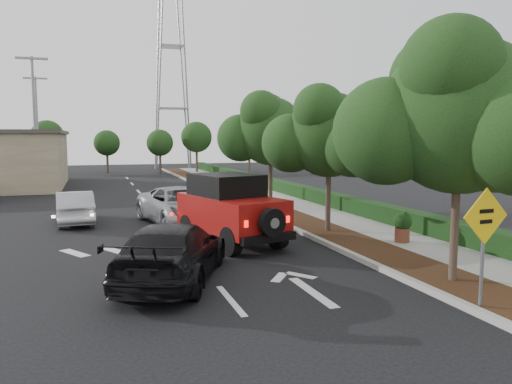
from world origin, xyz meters
name	(u,v)px	position (x,y,z in m)	size (l,w,h in m)	color
ground	(231,300)	(0.00, 0.00, 0.00)	(120.00, 120.00, 0.00)	black
curb	(258,212)	(4.60, 12.00, 0.07)	(0.20, 70.00, 0.15)	#9E9B93
planting_strip	(277,212)	(5.60, 12.00, 0.06)	(1.80, 70.00, 0.12)	black
sidewalk	(313,210)	(7.50, 12.00, 0.06)	(2.00, 70.00, 0.12)	gray
hedge	(338,202)	(8.90, 12.00, 0.40)	(0.80, 70.00, 0.80)	black
transmission_tower	(173,169)	(6.00, 48.00, 0.00)	(7.00, 4.00, 28.00)	slate
street_tree_near	(452,284)	(5.60, -0.50, 0.00)	(3.80, 3.80, 5.92)	black
street_tree_mid	(328,233)	(5.60, 6.50, 0.00)	(3.20, 3.20, 5.32)	black
street_tree_far	(270,210)	(5.60, 13.00, 0.00)	(3.40, 3.40, 5.62)	black
light_pole_a	(38,192)	(-6.50, 26.00, 0.00)	(2.00, 0.22, 9.00)	slate
light_pole_b	(40,178)	(-7.50, 38.00, 0.00)	(2.00, 0.22, 9.00)	slate
red_jeep	(228,208)	(1.53, 5.98, 1.22)	(3.16, 4.89, 2.40)	black
silver_suv_ahead	(181,206)	(0.62, 10.24, 0.78)	(2.60, 5.65, 1.57)	#9C9FA3
black_suv_oncoming	(173,252)	(-1.00, 1.95, 0.75)	(2.11, 5.19, 1.51)	black
silver_sedan_oncoming	(75,207)	(-3.67, 11.93, 0.69)	(1.46, 4.18, 1.38)	#A9ABB1
speed_hump_sign	(484,231)	(4.80, -2.34, 1.73)	(1.17, 0.13, 2.49)	slate
terracotta_planter	(402,224)	(7.05, 3.78, 0.73)	(0.62, 0.62, 1.08)	brown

